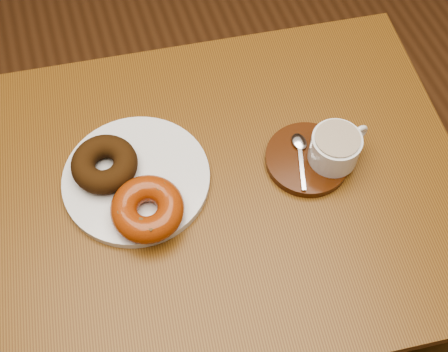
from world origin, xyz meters
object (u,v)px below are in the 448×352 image
object	(u,v)px
cafe_table	(214,219)
coffee_cup	(336,147)
donut_plate	(136,179)
saucer	(307,159)

from	to	relation	value
cafe_table	coffee_cup	distance (m)	0.26
donut_plate	coffee_cup	size ratio (longest dim) A/B	2.27
cafe_table	saucer	world-z (taller)	saucer
saucer	coffee_cup	bearing A→B (deg)	-18.80
cafe_table	coffee_cup	world-z (taller)	coffee_cup
cafe_table	donut_plate	distance (m)	0.18
cafe_table	coffee_cup	xyz separation A→B (m)	(0.20, -0.02, 0.17)
cafe_table	donut_plate	xyz separation A→B (m)	(-0.11, 0.05, 0.13)
donut_plate	cafe_table	bearing A→B (deg)	-21.88
cafe_table	saucer	distance (m)	0.21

